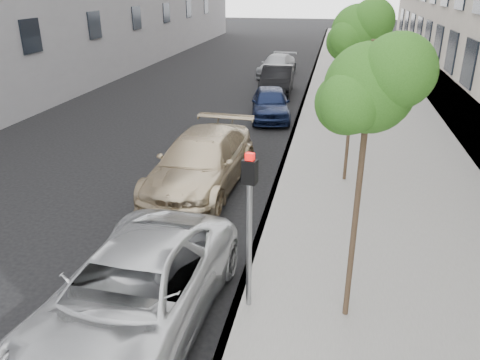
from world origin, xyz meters
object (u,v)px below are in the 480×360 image
(tree_far, at_px, (353,27))
(minivan, at_px, (133,295))
(sedan_rear, at_px, (277,66))
(signal_pole, at_px, (249,214))
(tree_mid, at_px, (359,32))
(suv, at_px, (201,162))
(tree_near, at_px, (371,88))
(sedan_blue, at_px, (270,103))
(sedan_black, at_px, (277,81))

(tree_far, relative_size, minivan, 0.85)
(tree_far, relative_size, sedan_rear, 1.02)
(signal_pole, bearing_deg, tree_mid, 85.36)
(minivan, bearing_deg, suv, 97.79)
(tree_far, relative_size, signal_pole, 1.56)
(tree_far, xyz_separation_m, minivan, (-3.68, -14.04, -3.31))
(tree_far, height_order, signal_pole, tree_far)
(signal_pole, xyz_separation_m, suv, (-2.43, 5.38, -1.21))
(tree_near, relative_size, tree_mid, 0.95)
(tree_near, height_order, suv, tree_near)
(tree_near, height_order, tree_mid, tree_mid)
(signal_pole, bearing_deg, sedan_blue, 107.15)
(tree_near, bearing_deg, signal_pole, -177.57)
(minivan, relative_size, sedan_blue, 1.34)
(suv, height_order, sedan_black, suv)
(tree_near, distance_m, tree_mid, 6.50)
(sedan_black, distance_m, sedan_rear, 5.60)
(tree_mid, bearing_deg, signal_pole, -105.43)
(tree_mid, height_order, suv, tree_mid)
(minivan, xyz_separation_m, sedan_rear, (-0.69, 25.07, -0.10))
(sedan_blue, bearing_deg, minivan, -100.93)
(suv, distance_m, sedan_blue, 8.24)
(tree_far, distance_m, sedan_blue, 4.76)
(minivan, height_order, suv, suv)
(sedan_rear, bearing_deg, tree_mid, -68.92)
(tree_far, xyz_separation_m, sedan_blue, (-3.33, 0.49, -3.37))
(minivan, height_order, sedan_blue, minivan)
(tree_far, height_order, minivan, tree_far)
(tree_near, relative_size, minivan, 0.90)
(signal_pole, xyz_separation_m, sedan_rear, (-2.55, 24.11, -1.36))
(tree_near, xyz_separation_m, tree_mid, (0.00, 6.50, 0.22))
(signal_pole, xyz_separation_m, sedan_blue, (-1.51, 13.56, -1.33))
(tree_near, relative_size, sedan_blue, 1.20)
(tree_far, xyz_separation_m, sedan_black, (-3.67, 5.47, -3.31))
(signal_pole, bearing_deg, tree_far, 92.89)
(tree_near, distance_m, suv, 7.62)
(sedan_blue, bearing_deg, suv, -105.94)
(minivan, xyz_separation_m, sedan_black, (0.01, 19.51, -0.01))
(sedan_rear, bearing_deg, sedan_black, -75.75)
(sedan_blue, height_order, sedan_rear, sedan_blue)
(minivan, relative_size, suv, 0.98)
(signal_pole, distance_m, suv, 6.02)
(minivan, bearing_deg, tree_mid, 66.69)
(tree_near, relative_size, signal_pole, 1.65)
(signal_pole, height_order, sedan_black, signal_pole)
(tree_near, distance_m, sedan_blue, 14.34)
(tree_near, distance_m, sedan_rear, 24.69)
(sedan_blue, bearing_deg, tree_mid, -74.09)
(signal_pole, bearing_deg, sedan_black, 106.49)
(tree_near, relative_size, sedan_rear, 1.08)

